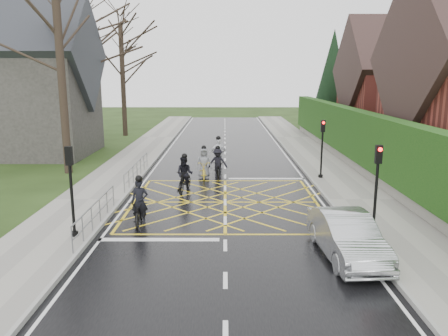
{
  "coord_description": "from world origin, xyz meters",
  "views": [
    {
      "loc": [
        -0.02,
        -18.47,
        5.45
      ],
      "look_at": [
        -0.05,
        1.17,
        1.3
      ],
      "focal_mm": 35.0,
      "sensor_mm": 36.0,
      "label": 1
    }
  ],
  "objects_px": {
    "cyclist_rear": "(140,209)",
    "cyclist_mid": "(218,166)",
    "car": "(347,236)",
    "cyclist_lead": "(204,167)",
    "cyclist_front": "(218,156)",
    "cyclist_back": "(185,177)"
  },
  "relations": [
    {
      "from": "cyclist_rear",
      "to": "cyclist_back",
      "type": "bearing_deg",
      "value": 70.13
    },
    {
      "from": "cyclist_back",
      "to": "cyclist_front",
      "type": "xyz_separation_m",
      "value": [
        1.53,
        5.48,
        0.02
      ]
    },
    {
      "from": "car",
      "to": "cyclist_back",
      "type": "bearing_deg",
      "value": 122.07
    },
    {
      "from": "cyclist_back",
      "to": "cyclist_lead",
      "type": "distance_m",
      "value": 2.91
    },
    {
      "from": "cyclist_back",
      "to": "cyclist_mid",
      "type": "xyz_separation_m",
      "value": [
        1.53,
        2.95,
        -0.06
      ]
    },
    {
      "from": "cyclist_mid",
      "to": "cyclist_front",
      "type": "bearing_deg",
      "value": 84.99
    },
    {
      "from": "cyclist_mid",
      "to": "car",
      "type": "distance_m",
      "value": 11.46
    },
    {
      "from": "cyclist_lead",
      "to": "car",
      "type": "relative_size",
      "value": 0.46
    },
    {
      "from": "car",
      "to": "cyclist_lead",
      "type": "bearing_deg",
      "value": 110.75
    },
    {
      "from": "cyclist_back",
      "to": "car",
      "type": "distance_m",
      "value": 9.58
    },
    {
      "from": "cyclist_back",
      "to": "cyclist_mid",
      "type": "bearing_deg",
      "value": 74.88
    },
    {
      "from": "cyclist_lead",
      "to": "car",
      "type": "xyz_separation_m",
      "value": [
        4.85,
        -10.55,
        0.06
      ]
    },
    {
      "from": "cyclist_lead",
      "to": "car",
      "type": "bearing_deg",
      "value": -69.25
    },
    {
      "from": "cyclist_front",
      "to": "car",
      "type": "relative_size",
      "value": 0.48
    },
    {
      "from": "cyclist_rear",
      "to": "cyclist_mid",
      "type": "distance_m",
      "value": 8.18
    },
    {
      "from": "cyclist_back",
      "to": "cyclist_mid",
      "type": "height_order",
      "value": "cyclist_back"
    },
    {
      "from": "cyclist_front",
      "to": "car",
      "type": "bearing_deg",
      "value": -82.2
    },
    {
      "from": "cyclist_mid",
      "to": "cyclist_front",
      "type": "height_order",
      "value": "cyclist_front"
    },
    {
      "from": "cyclist_back",
      "to": "cyclist_front",
      "type": "distance_m",
      "value": 5.69
    },
    {
      "from": "cyclist_lead",
      "to": "cyclist_mid",
      "type": "bearing_deg",
      "value": 7.51
    },
    {
      "from": "cyclist_mid",
      "to": "cyclist_lead",
      "type": "bearing_deg",
      "value": -173.56
    },
    {
      "from": "car",
      "to": "cyclist_front",
      "type": "bearing_deg",
      "value": 103.28
    }
  ]
}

